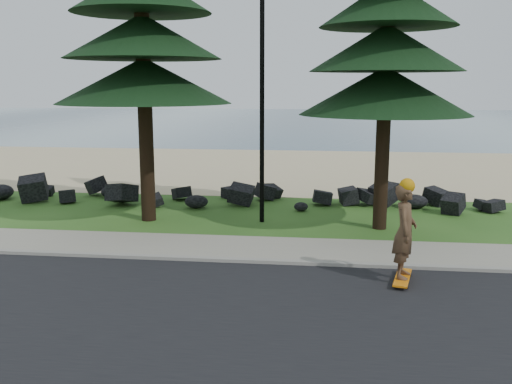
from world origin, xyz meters
TOP-DOWN VIEW (x-y plane):
  - ground at (0.00, 0.00)m, footprint 160.00×160.00m
  - road at (0.00, -4.50)m, footprint 160.00×7.00m
  - kerb at (0.00, -0.90)m, footprint 160.00×0.20m
  - sidewalk at (0.00, 0.20)m, footprint 160.00×2.00m
  - beach_sand at (0.00, 14.50)m, footprint 160.00×15.00m
  - ocean at (0.00, 51.00)m, footprint 160.00×58.00m
  - seawall_boulders at (0.00, 5.60)m, footprint 60.00×2.40m
  - lamp_post at (0.00, 3.20)m, footprint 0.25×0.14m
  - skateboarder at (3.56, -1.85)m, footprint 0.62×1.24m

SIDE VIEW (x-z plane):
  - ground at x=0.00m, z-range 0.00..0.00m
  - seawall_boulders at x=0.00m, z-range -0.55..0.55m
  - ocean at x=0.00m, z-range 0.00..0.01m
  - beach_sand at x=0.00m, z-range 0.00..0.01m
  - road at x=0.00m, z-range 0.00..0.02m
  - sidewalk at x=0.00m, z-range 0.00..0.08m
  - kerb at x=0.00m, z-range 0.00..0.10m
  - skateboarder at x=3.56m, z-range 0.01..2.24m
  - lamp_post at x=0.00m, z-range 0.06..8.20m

